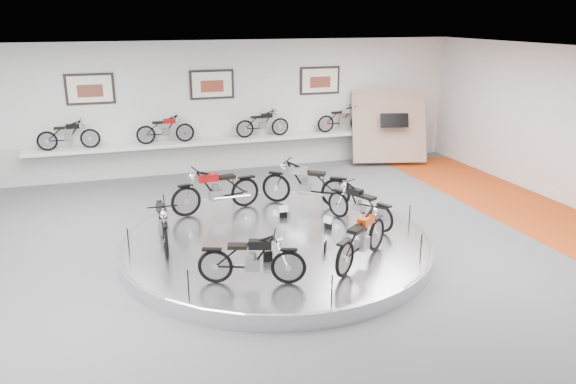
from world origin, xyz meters
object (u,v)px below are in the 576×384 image
object	(u,v)px
shelf	(216,141)
bike_f	(360,205)
bike_b	(216,189)
bike_e	(362,238)
display_platform	(276,244)
bike_c	(163,222)
bike_a	(306,183)
bike_d	(252,258)

from	to	relation	value
shelf	bike_f	bearing A→B (deg)	-72.62
bike_f	shelf	bearing A→B (deg)	-6.90
bike_b	bike_e	world-z (taller)	bike_b
display_platform	bike_b	xyz separation A→B (m)	(-0.86, 1.99, 0.69)
bike_c	bike_a	bearing A→B (deg)	113.91
bike_e	bike_b	bearing A→B (deg)	78.97
bike_c	bike_d	bearing A→B (deg)	31.56
shelf	bike_b	world-z (taller)	bike_b
bike_f	bike_a	bearing A→B (deg)	-1.64
shelf	bike_d	size ratio (longest dim) A/B	6.97
shelf	bike_c	distance (m)	6.48
bike_b	bike_c	distance (m)	2.17
bike_b	display_platform	bearing A→B (deg)	103.02
bike_f	display_platform	bearing A→B (deg)	70.56
bike_a	bike_d	world-z (taller)	bike_a
bike_a	bike_c	bearing A→B (deg)	57.21
bike_b	bike_d	distance (m)	3.85
shelf	bike_e	world-z (taller)	bike_e
shelf	bike_e	bearing A→B (deg)	-81.97
bike_b	bike_f	bearing A→B (deg)	136.65
display_platform	bike_e	xyz separation A→B (m)	(1.14, -1.67, 0.65)
bike_a	bike_c	xyz separation A→B (m)	(-3.54, -1.44, -0.07)
shelf	bike_a	xyz separation A→B (m)	(1.28, -4.62, -0.15)
bike_a	bike_e	distance (m)	3.45
bike_c	bike_f	world-z (taller)	bike_c
bike_a	bike_b	bearing A→B (deg)	29.36
display_platform	bike_f	size ratio (longest dim) A/B	4.08
bike_c	bike_e	size ratio (longest dim) A/B	0.96
display_platform	bike_d	xyz separation A→B (m)	(-1.00, -1.86, 0.61)
bike_d	bike_c	bearing A→B (deg)	139.50
bike_d	bike_f	world-z (taller)	bike_d
bike_a	bike_b	xyz separation A→B (m)	(-2.14, 0.21, -0.01)
display_platform	bike_f	distance (m)	2.05
bike_b	bike_d	size ratio (longest dim) A/B	1.17
bike_d	bike_b	bearing A→B (deg)	107.57
bike_b	bike_d	bearing A→B (deg)	77.56
bike_b	bike_f	xyz separation A→B (m)	(2.81, -1.82, -0.08)
bike_a	bike_e	xyz separation A→B (m)	(-0.14, -3.45, -0.05)
bike_b	bike_d	world-z (taller)	bike_b
shelf	bike_d	bearing A→B (deg)	-96.90
display_platform	bike_b	size ratio (longest dim) A/B	3.47
shelf	bike_a	world-z (taller)	bike_a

